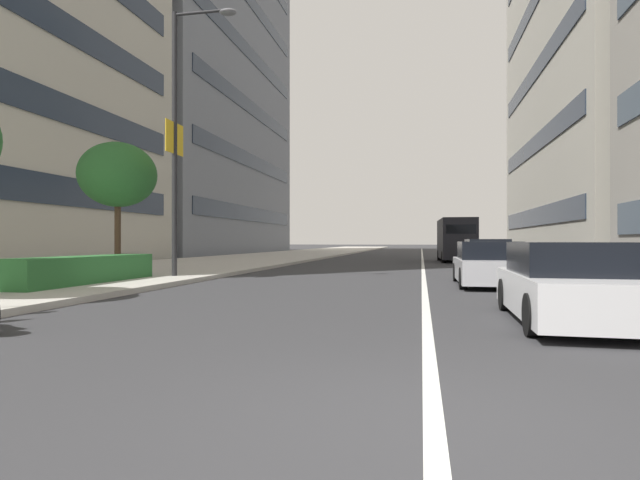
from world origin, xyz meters
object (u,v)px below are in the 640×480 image
Objects in this scene: delivery_van_ahead at (456,239)px; street_lamp_with_banners at (183,120)px; car_far_down_avenue at (489,265)px; car_approaching_light at (570,285)px; car_lead_in_lane at (487,257)px; street_tree_mid_sidewalk at (118,175)px.

delivery_van_ahead is 21.39m from street_lamp_with_banners.
delivery_van_ahead reaches higher than car_far_down_avenue.
street_lamp_with_banners is (7.30, 10.57, 4.94)m from car_approaching_light.
delivery_van_ahead is at bearing 1.47° from car_lead_in_lane.
delivery_van_ahead is (25.54, 0.16, 0.86)m from car_approaching_light.
car_lead_in_lane is 0.69× the size of delivery_van_ahead.
car_approaching_light is 0.96× the size of car_far_down_avenue.
street_tree_mid_sidewalk is (7.31, 13.09, 3.09)m from car_approaching_light.
car_lead_in_lane reaches higher than car_approaching_light.
street_tree_mid_sidewalk is at bearing 143.07° from delivery_van_ahead.
car_far_down_avenue is at bearing 4.39° from car_approaching_light.
car_lead_in_lane is at bearing -179.01° from delivery_van_ahead.
car_lead_in_lane is 13.64m from street_lamp_with_banners.
car_approaching_light is 7.18m from car_far_down_avenue.
delivery_van_ahead reaches higher than car_lead_in_lane.
street_tree_mid_sidewalk reaches higher than car_far_down_avenue.
car_lead_in_lane is (6.64, -0.76, 0.05)m from car_far_down_avenue.
car_far_down_avenue is at bearing 177.69° from delivery_van_ahead.
car_lead_in_lane is at bearing -64.22° from street_tree_mid_sidewalk.
car_far_down_avenue is 6.68m from car_lead_in_lane.
car_approaching_light is at bearing -119.19° from street_tree_mid_sidewalk.
street_tree_mid_sidewalk reaches higher than delivery_van_ahead.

